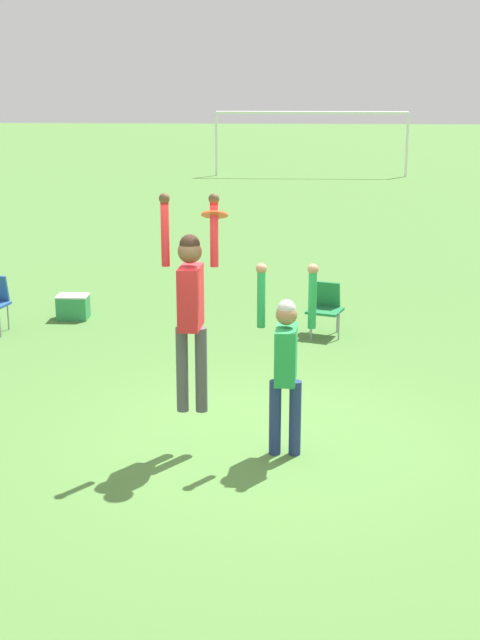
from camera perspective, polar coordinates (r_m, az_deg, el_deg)
The scene contains 7 objects.
ground_plane at distance 9.35m, azimuth 0.94°, elevation -7.74°, with size 120.00×120.00×0.00m, color #4C7A38.
person_jumping at distance 8.64m, azimuth -3.18°, elevation 1.40°, with size 0.57×0.43×2.18m.
person_defending at distance 8.70m, azimuth 2.96°, elevation -2.37°, with size 0.59×0.45×1.95m.
frisbee at distance 8.44m, azimuth -1.64°, elevation 6.76°, with size 0.26×0.24×0.12m.
camping_chair_2 at distance 13.00m, azimuth 5.45°, elevation 1.01°, with size 0.59×0.63×0.76m.
cooler_box at distance 14.07m, azimuth -10.63°, elevation 0.84°, with size 0.48×0.35×0.38m.
soccer_goal at distance 33.42m, azimuth 4.60°, elevation 12.31°, with size 7.10×0.10×2.35m.
Camera 1 is at (0.30, -8.59, 3.70)m, focal length 50.00 mm.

